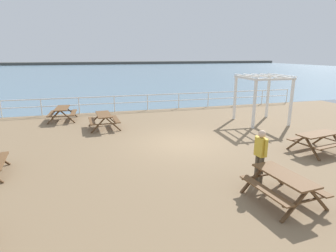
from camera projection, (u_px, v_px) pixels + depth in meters
ground_plane at (182, 145)px, 12.40m from camera, size 30.00×24.00×0.20m
sea_band at (107, 71)px, 61.52m from camera, size 142.00×90.00×0.01m
distant_shoreline at (100, 64)px, 101.59m from camera, size 142.00×6.00×1.80m
seaward_railing at (147, 99)px, 19.40m from camera, size 23.07×0.07×1.08m
picnic_table_near_right at (284, 181)px, 7.34m from camera, size 1.70×1.94×0.80m
picnic_table_mid_centre at (318, 138)px, 11.09m from camera, size 2.03×1.80×0.80m
picnic_table_far_left at (104, 117)px, 14.63m from camera, size 1.63×1.88×0.80m
picnic_table_far_right at (62, 111)px, 16.34m from camera, size 1.62×1.87×0.80m
visitor at (260, 153)px, 8.38m from camera, size 0.26×0.53×1.66m
lattice_pergola at (263, 88)px, 15.57m from camera, size 2.52×2.64×2.70m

